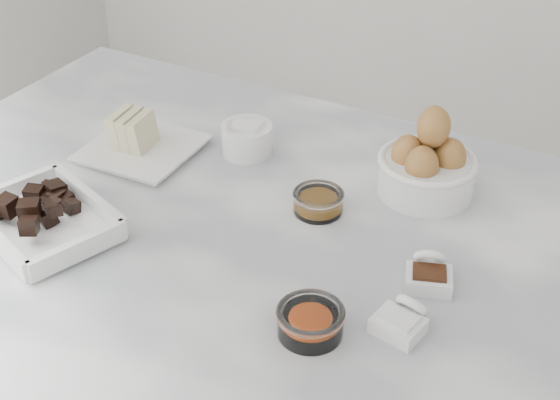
{
  "coord_description": "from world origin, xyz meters",
  "views": [
    {
      "loc": [
        0.44,
        -0.74,
        1.57
      ],
      "look_at": [
        0.02,
        0.03,
        0.98
      ],
      "focal_mm": 50.0,
      "sensor_mm": 36.0,
      "label": 1
    }
  ],
  "objects_px": {
    "vanilla_spoon": "(429,274)",
    "salt_spoon": "(401,320)",
    "chocolate_dish": "(44,217)",
    "butter_plate": "(140,141)",
    "honey_bowl": "(318,201)",
    "egg_bowl": "(427,165)",
    "sugar_ramekin": "(247,138)",
    "zest_bowl": "(311,320)"
  },
  "relations": [
    {
      "from": "chocolate_dish",
      "to": "sugar_ramekin",
      "type": "height_order",
      "value": "chocolate_dish"
    },
    {
      "from": "chocolate_dish",
      "to": "butter_plate",
      "type": "bearing_deg",
      "value": 92.8
    },
    {
      "from": "vanilla_spoon",
      "to": "egg_bowl",
      "type": "bearing_deg",
      "value": 111.02
    },
    {
      "from": "egg_bowl",
      "to": "zest_bowl",
      "type": "xyz_separation_m",
      "value": [
        -0.01,
        -0.35,
        -0.03
      ]
    },
    {
      "from": "vanilla_spoon",
      "to": "zest_bowl",
      "type": "bearing_deg",
      "value": -120.65
    },
    {
      "from": "sugar_ramekin",
      "to": "egg_bowl",
      "type": "relative_size",
      "value": 0.56
    },
    {
      "from": "salt_spoon",
      "to": "butter_plate",
      "type": "bearing_deg",
      "value": 160.49
    },
    {
      "from": "butter_plate",
      "to": "honey_bowl",
      "type": "relative_size",
      "value": 2.29
    },
    {
      "from": "butter_plate",
      "to": "salt_spoon",
      "type": "height_order",
      "value": "butter_plate"
    },
    {
      "from": "chocolate_dish",
      "to": "butter_plate",
      "type": "height_order",
      "value": "butter_plate"
    },
    {
      "from": "butter_plate",
      "to": "egg_bowl",
      "type": "relative_size",
      "value": 1.16
    },
    {
      "from": "butter_plate",
      "to": "chocolate_dish",
      "type": "bearing_deg",
      "value": -87.2
    },
    {
      "from": "egg_bowl",
      "to": "zest_bowl",
      "type": "bearing_deg",
      "value": -92.3
    },
    {
      "from": "butter_plate",
      "to": "vanilla_spoon",
      "type": "height_order",
      "value": "butter_plate"
    },
    {
      "from": "zest_bowl",
      "to": "vanilla_spoon",
      "type": "bearing_deg",
      "value": 59.35
    },
    {
      "from": "chocolate_dish",
      "to": "sugar_ramekin",
      "type": "xyz_separation_m",
      "value": [
        0.14,
        0.31,
        0.0
      ]
    },
    {
      "from": "butter_plate",
      "to": "zest_bowl",
      "type": "distance_m",
      "value": 0.48
    },
    {
      "from": "chocolate_dish",
      "to": "sugar_ramekin",
      "type": "distance_m",
      "value": 0.34
    },
    {
      "from": "sugar_ramekin",
      "to": "vanilla_spoon",
      "type": "bearing_deg",
      "value": -24.94
    },
    {
      "from": "vanilla_spoon",
      "to": "salt_spoon",
      "type": "relative_size",
      "value": 1.09
    },
    {
      "from": "vanilla_spoon",
      "to": "salt_spoon",
      "type": "distance_m",
      "value": 0.09
    },
    {
      "from": "salt_spoon",
      "to": "sugar_ramekin",
      "type": "bearing_deg",
      "value": 144.03
    },
    {
      "from": "vanilla_spoon",
      "to": "butter_plate",
      "type": "bearing_deg",
      "value": 170.45
    },
    {
      "from": "sugar_ramekin",
      "to": "egg_bowl",
      "type": "height_order",
      "value": "egg_bowl"
    },
    {
      "from": "butter_plate",
      "to": "vanilla_spoon",
      "type": "bearing_deg",
      "value": -9.55
    },
    {
      "from": "butter_plate",
      "to": "egg_bowl",
      "type": "height_order",
      "value": "egg_bowl"
    },
    {
      "from": "egg_bowl",
      "to": "salt_spoon",
      "type": "distance_m",
      "value": 0.3
    },
    {
      "from": "egg_bowl",
      "to": "zest_bowl",
      "type": "relative_size",
      "value": 1.8
    },
    {
      "from": "zest_bowl",
      "to": "salt_spoon",
      "type": "relative_size",
      "value": 1.09
    },
    {
      "from": "butter_plate",
      "to": "salt_spoon",
      "type": "distance_m",
      "value": 0.54
    },
    {
      "from": "egg_bowl",
      "to": "honey_bowl",
      "type": "bearing_deg",
      "value": -133.77
    },
    {
      "from": "vanilla_spoon",
      "to": "chocolate_dish",
      "type": "bearing_deg",
      "value": -163.8
    },
    {
      "from": "chocolate_dish",
      "to": "butter_plate",
      "type": "distance_m",
      "value": 0.23
    },
    {
      "from": "egg_bowl",
      "to": "vanilla_spoon",
      "type": "height_order",
      "value": "egg_bowl"
    },
    {
      "from": "sugar_ramekin",
      "to": "vanilla_spoon",
      "type": "distance_m",
      "value": 0.4
    },
    {
      "from": "egg_bowl",
      "to": "vanilla_spoon",
      "type": "distance_m",
      "value": 0.21
    },
    {
      "from": "butter_plate",
      "to": "salt_spoon",
      "type": "relative_size",
      "value": 2.26
    },
    {
      "from": "sugar_ramekin",
      "to": "egg_bowl",
      "type": "bearing_deg",
      "value": 5.45
    },
    {
      "from": "egg_bowl",
      "to": "zest_bowl",
      "type": "height_order",
      "value": "egg_bowl"
    },
    {
      "from": "honey_bowl",
      "to": "egg_bowl",
      "type": "bearing_deg",
      "value": 46.23
    },
    {
      "from": "egg_bowl",
      "to": "zest_bowl",
      "type": "distance_m",
      "value": 0.35
    },
    {
      "from": "vanilla_spoon",
      "to": "sugar_ramekin",
      "type": "bearing_deg",
      "value": 155.06
    }
  ]
}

